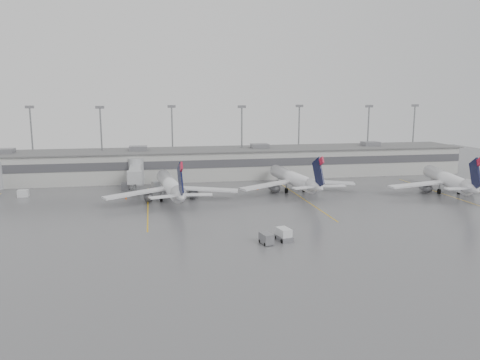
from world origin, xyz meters
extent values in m
plane|color=#58585A|center=(0.00, 0.00, 0.00)|extent=(260.00, 260.00, 0.00)
cube|color=#B3B3AE|center=(0.00, 58.00, 4.00)|extent=(150.00, 16.00, 8.00)
cube|color=#47474C|center=(0.00, 49.95, 5.00)|extent=(150.00, 0.15, 2.20)
cube|color=#606060|center=(0.00, 58.00, 8.05)|extent=(152.00, 17.00, 0.30)
cube|color=slate|center=(-55.00, 58.00, 8.80)|extent=(5.00, 4.00, 1.30)
cube|color=slate|center=(50.00, 58.00, 8.80)|extent=(5.00, 4.00, 1.30)
cylinder|color=gray|center=(-50.00, 67.50, 10.00)|extent=(0.44, 0.44, 20.00)
cube|color=slate|center=(-50.00, 67.50, 20.20)|extent=(2.40, 0.50, 0.80)
cylinder|color=gray|center=(-30.00, 60.00, 10.00)|extent=(0.44, 0.44, 20.00)
cube|color=slate|center=(-30.00, 60.00, 20.20)|extent=(2.40, 0.50, 0.80)
cylinder|color=gray|center=(-10.00, 67.50, 10.00)|extent=(0.44, 0.44, 20.00)
cube|color=slate|center=(-10.00, 67.50, 20.20)|extent=(2.40, 0.50, 0.80)
cylinder|color=gray|center=(10.00, 60.00, 10.00)|extent=(0.44, 0.44, 20.00)
cube|color=slate|center=(10.00, 60.00, 20.20)|extent=(2.40, 0.50, 0.80)
cylinder|color=gray|center=(30.00, 67.50, 10.00)|extent=(0.44, 0.44, 20.00)
cube|color=slate|center=(30.00, 67.50, 20.20)|extent=(2.40, 0.50, 0.80)
cylinder|color=gray|center=(50.00, 60.00, 10.00)|extent=(0.44, 0.44, 20.00)
cube|color=slate|center=(50.00, 60.00, 20.20)|extent=(2.40, 0.50, 0.80)
cylinder|color=gray|center=(70.00, 67.50, 10.00)|extent=(0.44, 0.44, 20.00)
cube|color=slate|center=(70.00, 67.50, 20.20)|extent=(2.40, 0.50, 0.80)
cylinder|color=#A5A7AA|center=(-20.50, 50.00, 3.50)|extent=(4.00, 4.00, 7.00)
cube|color=#A5A7AA|center=(-20.50, 43.50, 4.30)|extent=(2.80, 13.00, 2.60)
cube|color=#A5A7AA|center=(-20.50, 36.00, 4.30)|extent=(3.40, 2.40, 3.00)
cylinder|color=gray|center=(-20.50, 36.00, 1.40)|extent=(0.70, 0.70, 2.80)
cube|color=black|center=(-20.50, 36.00, 0.35)|extent=(2.20, 1.20, 0.70)
cube|color=#E2A70D|center=(-17.50, 24.00, 0.01)|extent=(0.25, 40.00, 0.01)
cube|color=#E2A70D|center=(17.50, 24.00, 0.01)|extent=(0.25, 40.00, 0.01)
cube|color=#E2A70D|center=(52.50, 24.00, 0.01)|extent=(0.25, 40.00, 0.01)
cylinder|color=white|center=(-12.47, 30.29, 3.32)|extent=(5.68, 24.54, 3.32)
cone|color=white|center=(-13.81, 43.94, 3.32)|extent=(3.60, 3.41, 3.32)
cone|color=white|center=(-11.04, 15.65, 3.76)|extent=(3.84, 5.83, 3.32)
cube|color=white|center=(-19.88, 26.45, 2.43)|extent=(14.33, 8.39, 0.39)
cube|color=white|center=(-4.46, 27.96, 2.43)|extent=(14.66, 5.90, 0.39)
cube|color=black|center=(-10.98, 15.10, 6.97)|extent=(0.94, 6.23, 7.24)
cube|color=#B50D2B|center=(-10.84, 13.67, 9.84)|extent=(0.55, 2.26, 2.10)
cylinder|color=black|center=(-13.44, 40.20, 0.50)|extent=(0.48, 1.03, 1.00)
cylinder|color=black|center=(-14.57, 27.86, 0.61)|extent=(0.61, 1.26, 1.22)
cylinder|color=black|center=(-9.94, 28.32, 0.61)|extent=(0.61, 1.26, 1.22)
cylinder|color=white|center=(17.67, 34.12, 3.25)|extent=(5.23, 24.05, 3.25)
cone|color=white|center=(16.55, 47.52, 3.25)|extent=(3.50, 3.30, 3.25)
cone|color=white|center=(18.87, 19.74, 3.69)|extent=(3.69, 5.68, 3.25)
cube|color=white|center=(10.36, 30.46, 2.39)|extent=(14.09, 8.06, 0.38)
cube|color=white|center=(25.49, 31.73, 2.39)|extent=(14.37, 5.97, 0.38)
cube|color=black|center=(18.92, 19.20, 6.83)|extent=(0.83, 6.11, 7.09)
cube|color=#B50D2B|center=(19.03, 17.80, 9.65)|extent=(0.51, 2.21, 2.06)
cylinder|color=black|center=(16.86, 43.85, 0.49)|extent=(0.46, 1.00, 0.98)
cylinder|color=black|center=(15.58, 31.77, 0.60)|extent=(0.59, 1.23, 1.19)
cylinder|color=black|center=(20.12, 32.15, 0.60)|extent=(0.59, 1.23, 1.19)
cylinder|color=white|center=(54.19, 25.36, 3.33)|extent=(9.15, 24.46, 3.33)
cone|color=white|center=(57.53, 38.70, 3.33)|extent=(3.98, 3.82, 3.33)
cone|color=white|center=(50.60, 11.06, 3.77)|extent=(4.57, 6.18, 3.33)
cube|color=white|center=(45.90, 24.24, 2.44)|extent=(14.57, 3.86, 0.39)
cube|color=black|center=(50.47, 10.53, 6.98)|extent=(1.84, 6.14, 7.25)
cube|color=#B50D2B|center=(50.12, 9.13, 9.87)|extent=(0.87, 2.26, 2.10)
cylinder|color=black|center=(56.61, 35.04, 0.50)|extent=(0.62, 1.06, 1.00)
cylinder|color=black|center=(51.39, 23.78, 0.61)|extent=(0.78, 1.30, 1.22)
cylinder|color=black|center=(55.90, 22.65, 0.61)|extent=(0.78, 1.30, 1.22)
cube|color=silver|center=(4.34, -4.94, 1.03)|extent=(2.27, 3.06, 2.07)
cube|color=slate|center=(4.34, -4.94, 0.40)|extent=(2.59, 3.56, 0.80)
cylinder|color=black|center=(3.19, -4.01, 0.32)|extent=(0.38, 0.68, 0.64)
cylinder|color=black|center=(4.99, -3.62, 0.32)|extent=(0.38, 0.68, 0.64)
cylinder|color=black|center=(3.68, -6.25, 0.32)|extent=(0.38, 0.68, 0.64)
cylinder|color=black|center=(5.48, -5.86, 0.32)|extent=(0.38, 0.68, 0.64)
cube|color=slate|center=(1.14, -6.14, 0.91)|extent=(2.08, 2.96, 1.64)
cylinder|color=black|center=(0.27, -5.34, 0.27)|extent=(0.32, 0.57, 0.54)
cylinder|color=black|center=(2.00, -6.93, 0.27)|extent=(0.32, 0.57, 0.54)
cube|color=silver|center=(-46.16, 38.95, 0.82)|extent=(2.34, 1.57, 1.65)
cube|color=silver|center=(-15.22, 43.93, 0.86)|extent=(2.90, 2.50, 1.73)
cube|color=silver|center=(25.58, 37.47, 0.92)|extent=(2.94, 2.32, 1.83)
cube|color=slate|center=(-23.15, 43.52, 0.89)|extent=(2.02, 2.98, 1.77)
cone|color=#EC4D04|center=(-22.43, 32.10, 0.30)|extent=(0.38, 0.38, 0.60)
cone|color=#EC4D04|center=(9.69, 37.19, 0.30)|extent=(0.38, 0.38, 0.60)
cone|color=#EC4D04|center=(54.46, 32.05, 0.38)|extent=(0.48, 0.48, 0.77)
camera|label=1|loc=(-16.36, -75.50, 23.11)|focal=35.00mm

